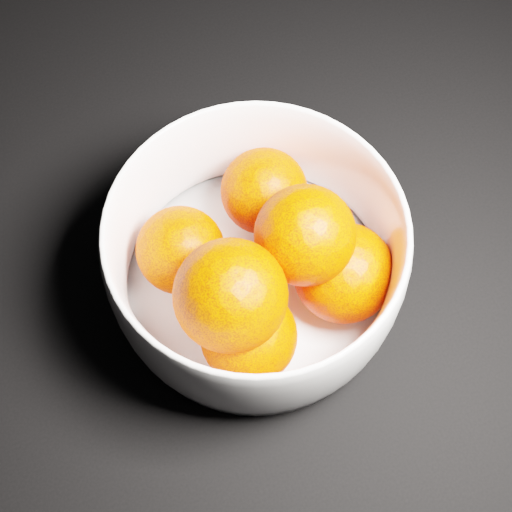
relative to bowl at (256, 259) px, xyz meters
name	(u,v)px	position (x,y,z in m)	size (l,w,h in m)	color
bowl	(256,259)	(0.00, 0.00, 0.00)	(0.21, 0.21, 0.10)	white
orange_pile	(266,265)	(0.00, -0.01, 0.01)	(0.17, 0.17, 0.11)	#FF3800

